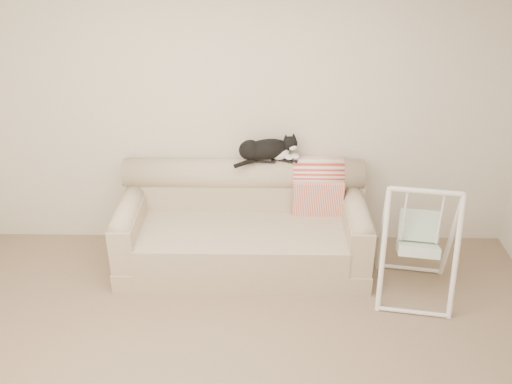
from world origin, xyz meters
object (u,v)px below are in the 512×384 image
sofa (243,227)px  baby_swing (418,242)px  tuxedo_cat (266,149)px  remote_a (265,161)px  remote_b (289,161)px

sofa → baby_swing: baby_swing is taller
tuxedo_cat → baby_swing: (1.25, -0.68, -0.51)m
baby_swing → remote_a: bearing=152.1°
sofa → tuxedo_cat: (0.20, 0.23, 0.66)m
remote_a → baby_swing: baby_swing is taller
sofa → remote_a: 0.63m
tuxedo_cat → baby_swing: 1.51m
sofa → remote_b: size_ratio=12.47×
sofa → remote_a: remote_a is taller
remote_a → baby_swing: 1.48m
remote_b → baby_swing: baby_swing is taller
remote_a → tuxedo_cat: size_ratio=0.31×
sofa → tuxedo_cat: 0.73m
remote_a → tuxedo_cat: 0.10m
remote_b → remote_a: bearing=-177.6°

